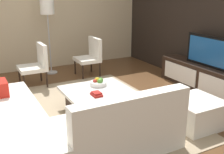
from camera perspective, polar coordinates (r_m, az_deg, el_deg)
ground_plane at (r=4.47m, az=-3.58°, el=-7.83°), size 14.00×14.00×0.00m
feature_wall_back at (r=5.73m, az=21.99°, el=11.19°), size 6.40×0.12×2.80m
side_wall_left at (r=7.15m, az=-13.37°, el=13.03°), size 0.12×5.20×2.80m
area_rug at (r=4.55m, az=-4.12°, el=-7.29°), size 3.39×2.47×0.01m
media_console at (r=5.73m, az=18.71°, el=-0.28°), size 2.21×0.44×0.50m
television at (r=5.59m, az=19.26°, el=5.05°), size 1.06×0.06×0.59m
sectional_couch at (r=3.65m, az=-13.14°, el=-9.62°), size 2.43×2.33×0.82m
coffee_table at (r=4.51m, az=-3.01°, el=-4.79°), size 0.96×1.05×0.38m
accent_chair_near at (r=5.87m, az=-15.33°, el=2.89°), size 0.56×0.53×0.87m
floor_lamp at (r=6.55m, az=-13.21°, el=12.97°), size 0.32×0.32×1.70m
ottoman at (r=4.26m, az=16.78°, el=-7.00°), size 0.70×0.70×0.40m
fruit_bowl at (r=4.62m, az=-2.86°, el=-1.17°), size 0.28×0.28×0.14m
accent_chair_far at (r=6.39m, az=-4.42°, el=4.69°), size 0.56×0.50×0.87m
book_stack at (r=4.20m, az=-3.23°, el=-3.54°), size 0.20×0.13×0.06m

